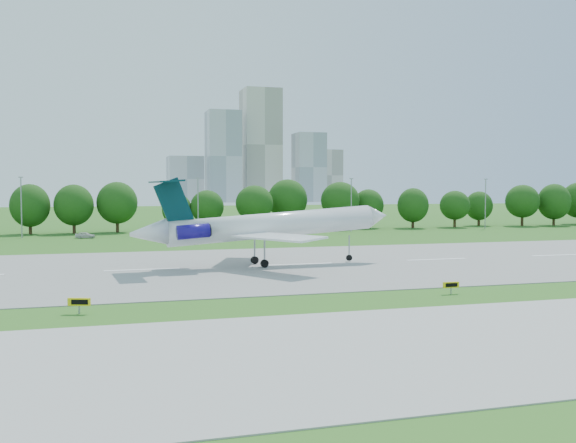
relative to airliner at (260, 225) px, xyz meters
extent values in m
plane|color=#255B18|center=(-14.75, -24.86, -5.27)|extent=(600.00, 600.00, 0.00)
cube|color=gray|center=(-14.75, 0.14, -5.23)|extent=(400.00, 45.00, 0.08)
cube|color=#ADADA8|center=(-14.75, -42.86, -5.23)|extent=(400.00, 23.00, 0.08)
cylinder|color=#382314|center=(-34.75, 67.14, -3.47)|extent=(0.70, 0.70, 3.60)
sphere|color=#183D0F|center=(-34.75, 67.14, 0.93)|extent=(8.40, 8.40, 8.40)
cylinder|color=#382314|center=(5.25, 67.14, -3.47)|extent=(0.70, 0.70, 3.60)
sphere|color=#183D0F|center=(5.25, 67.14, 0.93)|extent=(8.40, 8.40, 8.40)
cylinder|color=#382314|center=(45.25, 67.14, -3.47)|extent=(0.70, 0.70, 3.60)
sphere|color=#183D0F|center=(45.25, 67.14, 0.93)|extent=(8.40, 8.40, 8.40)
cylinder|color=#382314|center=(85.25, 67.14, -3.47)|extent=(0.70, 0.70, 3.60)
sphere|color=#183D0F|center=(85.25, 67.14, 0.93)|extent=(8.40, 8.40, 8.40)
cylinder|color=gray|center=(-34.75, 57.14, 0.73)|extent=(0.24, 0.24, 12.00)
cube|color=gray|center=(-34.75, 57.14, 6.83)|extent=(0.90, 0.25, 0.18)
cylinder|color=gray|center=(0.25, 57.14, 0.73)|extent=(0.24, 0.24, 12.00)
cube|color=gray|center=(0.25, 57.14, 6.83)|extent=(0.90, 0.25, 0.18)
cylinder|color=gray|center=(35.25, 57.14, 0.73)|extent=(0.24, 0.24, 12.00)
cube|color=gray|center=(35.25, 57.14, 6.83)|extent=(0.90, 0.25, 0.18)
cylinder|color=gray|center=(70.25, 57.14, 0.73)|extent=(0.24, 0.24, 12.00)
cube|color=gray|center=(70.25, 57.14, 6.83)|extent=(0.90, 0.25, 0.18)
cube|color=#B2B2B7|center=(60.25, 355.14, 25.73)|extent=(22.00, 22.00, 62.00)
cube|color=beige|center=(90.25, 370.14, 34.73)|extent=(26.00, 26.00, 80.00)
cube|color=#B2B2B7|center=(120.25, 350.14, 18.73)|extent=(20.00, 20.00, 48.00)
cube|color=beige|center=(143.25, 375.14, 13.73)|extent=(18.00, 18.00, 38.00)
cube|color=#B2B2B7|center=(37.25, 380.14, 10.73)|extent=(24.00, 24.00, 32.00)
cylinder|color=white|center=(1.72, 0.14, -0.03)|extent=(27.59, 5.48, 4.85)
cone|color=white|center=(16.76, 1.41, 0.90)|extent=(3.36, 3.43, 3.36)
cone|color=white|center=(-14.05, -1.19, -0.64)|extent=(4.80, 3.55, 3.44)
cube|color=white|center=(0.62, -6.34, -1.04)|extent=(9.83, 12.52, 0.51)
cube|color=white|center=(-0.45, 6.35, -1.04)|extent=(8.35, 12.66, 0.51)
cube|color=#042E35|center=(-10.97, -0.93, 2.96)|extent=(4.90, 0.86, 6.21)
cube|color=#042E35|center=(-11.87, -1.00, 5.54)|extent=(3.63, 8.85, 0.38)
cylinder|color=navy|center=(-8.96, -3.13, -0.43)|extent=(4.05, 2.05, 1.96)
cylinder|color=navy|center=(-9.36, 1.58, -0.43)|extent=(4.05, 2.05, 1.96)
cylinder|color=gray|center=(12.59, 1.06, -3.15)|extent=(0.18, 0.18, 3.05)
cylinder|color=black|center=(12.59, 1.06, -4.67)|extent=(0.84, 0.34, 0.82)
cylinder|color=gray|center=(0.07, -2.00, -3.15)|extent=(0.22, 0.22, 3.05)
cylinder|color=black|center=(0.07, -2.00, -4.67)|extent=(1.03, 0.49, 1.00)
cylinder|color=gray|center=(-0.26, 1.99, -3.15)|extent=(0.22, 0.22, 3.05)
cylinder|color=black|center=(-0.26, 1.99, -4.67)|extent=(1.03, 0.49, 1.00)
cube|color=gray|center=(-21.16, -25.97, -4.87)|extent=(0.14, 0.14, 0.79)
cube|color=yellow|center=(-21.16, -25.97, -4.31)|extent=(1.79, 0.76, 0.62)
cube|color=black|center=(-21.20, -26.09, -4.31)|extent=(1.30, 0.45, 0.40)
cube|color=gray|center=(12.33, -25.69, -4.91)|extent=(0.10, 0.10, 0.72)
cube|color=yellow|center=(12.33, -25.69, -4.40)|extent=(1.64, 0.22, 0.56)
cube|color=black|center=(12.33, -25.81, -4.40)|extent=(1.23, 0.05, 0.36)
imported|color=silver|center=(-22.69, 53.51, -4.63)|extent=(4.00, 2.28, 1.28)
camera|label=1|loc=(-19.22, -79.24, 4.81)|focal=40.00mm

